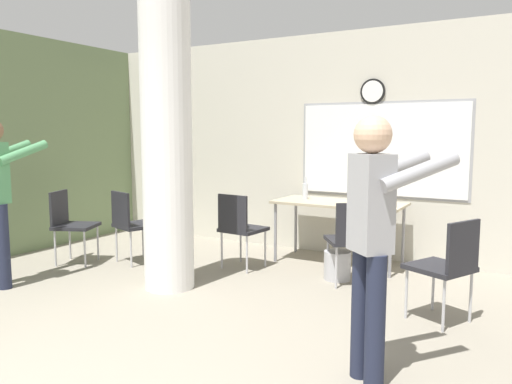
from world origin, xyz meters
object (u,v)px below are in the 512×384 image
object	(u,v)px
chair_by_left_wall	(70,221)
chair_table_right	(351,236)
bottle_on_table	(305,191)
chair_near_pillar	(131,221)
chair_mid_room	(447,262)
chair_table_left	(240,225)
person_playing_side	(374,229)
folding_table	(339,206)

from	to	relation	value
chair_by_left_wall	chair_table_right	bearing A→B (deg)	14.36
bottle_on_table	chair_table_right	size ratio (longest dim) A/B	0.31
chair_near_pillar	chair_by_left_wall	size ratio (longest dim) A/B	1.00
chair_mid_room	chair_table_right	size ratio (longest dim) A/B	1.00
chair_near_pillar	chair_table_left	size ratio (longest dim) A/B	1.00
chair_mid_room	chair_table_left	distance (m)	2.39
bottle_on_table	person_playing_side	bearing A→B (deg)	-58.25
chair_table_right	chair_near_pillar	bearing A→B (deg)	-169.75
bottle_on_table	person_playing_side	distance (m)	3.10
bottle_on_table	chair_table_right	world-z (taller)	bottle_on_table
chair_table_right	person_playing_side	world-z (taller)	person_playing_side
folding_table	chair_table_left	xyz separation A→B (m)	(-0.90, -0.78, -0.18)
chair_by_left_wall	person_playing_side	world-z (taller)	person_playing_side
chair_table_left	person_playing_side	xyz separation A→B (m)	(2.08, -1.82, 0.47)
chair_mid_room	chair_by_left_wall	bearing A→B (deg)	-177.20
chair_by_left_wall	chair_near_pillar	bearing A→B (deg)	29.27
bottle_on_table	chair_table_left	world-z (taller)	bottle_on_table
chair_mid_room	bottle_on_table	bearing A→B (deg)	143.62
chair_mid_room	chair_table_left	world-z (taller)	same
folding_table	chair_by_left_wall	bearing A→B (deg)	-150.83
chair_table_left	chair_by_left_wall	distance (m)	2.05
chair_by_left_wall	chair_table_left	bearing A→B (deg)	22.27
bottle_on_table	chair_mid_room	bearing A→B (deg)	-36.38
person_playing_side	chair_table_right	bearing A→B (deg)	112.47
bottle_on_table	chair_table_left	distance (m)	0.99
chair_mid_room	chair_table_left	size ratio (longest dim) A/B	1.00
chair_table_left	folding_table	bearing A→B (deg)	41.10
chair_table_right	chair_by_left_wall	size ratio (longest dim) A/B	1.00
bottle_on_table	chair_table_right	bearing A→B (deg)	-41.91
folding_table	chair_near_pillar	world-z (taller)	chair_near_pillar
chair_near_pillar	chair_mid_room	bearing A→B (deg)	-2.38
bottle_on_table	folding_table	bearing A→B (deg)	-4.36
chair_table_left	person_playing_side	world-z (taller)	person_playing_side
chair_near_pillar	chair_by_left_wall	distance (m)	0.73
chair_near_pillar	chair_table_left	distance (m)	1.33
chair_table_left	bottle_on_table	bearing A→B (deg)	61.38
bottle_on_table	person_playing_side	world-z (taller)	person_playing_side
chair_table_right	person_playing_side	distance (m)	2.07
folding_table	chair_by_left_wall	xyz separation A→B (m)	(-2.79, -1.56, -0.18)
chair_near_pillar	chair_table_right	world-z (taller)	same
chair_near_pillar	chair_table_right	bearing A→B (deg)	10.25
bottle_on_table	chair_near_pillar	distance (m)	2.13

